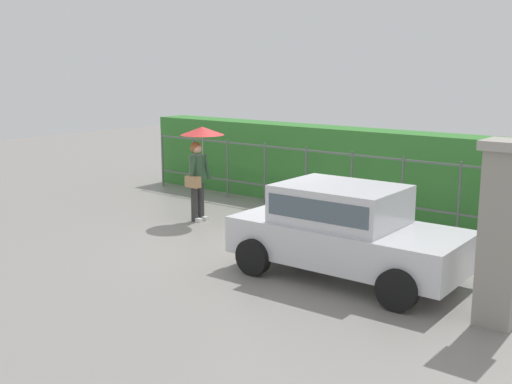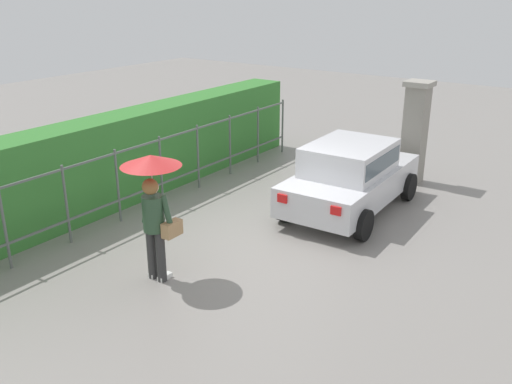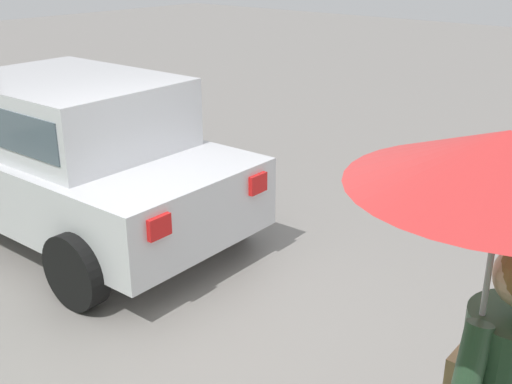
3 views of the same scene
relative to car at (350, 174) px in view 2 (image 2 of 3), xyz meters
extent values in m
plane|color=gray|center=(-2.16, 0.71, -0.80)|extent=(40.00, 40.00, 0.00)
cube|color=silver|center=(0.06, 0.00, -0.22)|extent=(3.74, 1.74, 0.60)
cube|color=silver|center=(-0.09, 0.00, 0.38)|extent=(1.94, 1.49, 0.60)
cube|color=#4C5B66|center=(-0.09, 0.00, 0.40)|extent=(1.79, 1.50, 0.33)
cylinder|color=black|center=(1.29, 0.87, -0.50)|extent=(0.60, 0.20, 0.60)
cylinder|color=black|center=(1.33, -0.81, -0.50)|extent=(0.60, 0.20, 0.60)
cylinder|color=black|center=(-1.21, 0.81, -0.50)|extent=(0.60, 0.20, 0.60)
cylinder|color=black|center=(-1.17, -0.87, -0.50)|extent=(0.60, 0.20, 0.60)
cube|color=red|center=(-1.81, 0.50, -0.07)|extent=(0.07, 0.20, 0.16)
cube|color=red|center=(-1.79, -0.60, -0.07)|extent=(0.07, 0.20, 0.16)
cylinder|color=#333333|center=(-4.44, 1.32, -0.37)|extent=(0.15, 0.15, 0.86)
cylinder|color=#333333|center=(-4.43, 1.12, -0.37)|extent=(0.15, 0.15, 0.86)
cube|color=white|center=(-4.38, 1.32, -0.76)|extent=(0.26, 0.10, 0.08)
cube|color=white|center=(-4.37, 1.12, -0.76)|extent=(0.26, 0.10, 0.08)
cylinder|color=#2D4C33|center=(-4.44, 1.22, 0.35)|extent=(0.34, 0.34, 0.58)
sphere|color=#DBAD89|center=(-4.44, 1.22, 0.78)|extent=(0.22, 0.22, 0.22)
sphere|color=olive|center=(-4.47, 1.22, 0.80)|extent=(0.25, 0.25, 0.25)
cylinder|color=#2D4C33|center=(-4.36, 1.44, 0.37)|extent=(0.09, 0.23, 0.56)
cylinder|color=#2D4C33|center=(-4.35, 1.00, 0.37)|extent=(0.09, 0.23, 0.56)
cylinder|color=#B2B2B7|center=(-4.34, 1.30, 0.69)|extent=(0.02, 0.02, 0.77)
cone|color=red|center=(-4.34, 1.30, 1.16)|extent=(0.95, 0.95, 0.17)
cube|color=tan|center=(-4.31, 0.96, 0.11)|extent=(0.34, 0.16, 0.24)
cube|color=gray|center=(2.55, -0.41, 0.35)|extent=(0.48, 0.48, 2.30)
cube|color=#9E998E|center=(2.55, -0.41, 1.56)|extent=(0.60, 0.60, 0.12)
cylinder|color=#59605B|center=(-5.57, 3.50, -0.05)|extent=(0.05, 0.05, 1.50)
cylinder|color=#59605B|center=(-4.36, 3.50, -0.05)|extent=(0.05, 0.05, 1.50)
cylinder|color=#59605B|center=(-3.15, 3.50, -0.05)|extent=(0.05, 0.05, 1.50)
cylinder|color=#59605B|center=(-1.93, 3.50, -0.05)|extent=(0.05, 0.05, 1.50)
cylinder|color=#59605B|center=(-0.72, 3.50, -0.05)|extent=(0.05, 0.05, 1.50)
cylinder|color=#59605B|center=(0.50, 3.50, -0.05)|extent=(0.05, 0.05, 1.50)
cylinder|color=#59605B|center=(1.71, 3.50, -0.05)|extent=(0.05, 0.05, 1.50)
cylinder|color=#59605B|center=(2.93, 3.50, -0.05)|extent=(0.05, 0.05, 1.50)
cube|color=#59605B|center=(-2.54, 3.50, 0.62)|extent=(10.93, 0.03, 0.04)
cube|color=#59605B|center=(-2.54, 3.50, -0.35)|extent=(10.93, 0.03, 0.04)
cube|color=#387F33|center=(-2.54, 4.37, 0.15)|extent=(11.93, 0.90, 1.90)
camera|label=1|loc=(4.94, -8.38, 2.50)|focal=43.93mm
camera|label=2|loc=(-10.08, -4.65, 3.67)|focal=39.21mm
camera|label=3|loc=(-4.90, 3.10, 1.74)|focal=44.11mm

